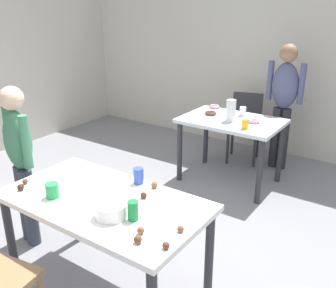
{
  "coord_description": "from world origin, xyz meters",
  "views": [
    {
      "loc": [
        1.58,
        -1.77,
        1.98
      ],
      "look_at": [
        -0.03,
        0.57,
        0.9
      ],
      "focal_mm": 40.36,
      "sensor_mm": 36.0,
      "label": 1
    }
  ],
  "objects_px": {
    "person_adult_far": "(284,96)",
    "person_girl_near": "(20,155)",
    "dining_table_near": "(104,211)",
    "dining_table_far": "(231,129)",
    "soda_can": "(133,211)",
    "chair_far_table": "(245,123)",
    "mixing_bowl": "(111,210)",
    "pitcher_far": "(231,110)"
  },
  "relations": [
    {
      "from": "person_adult_far",
      "to": "person_girl_near",
      "type": "bearing_deg",
      "value": -114.17
    },
    {
      "from": "dining_table_near",
      "to": "dining_table_far",
      "type": "bearing_deg",
      "value": 92.09
    },
    {
      "from": "dining_table_far",
      "to": "person_girl_near",
      "type": "relative_size",
      "value": 0.79
    },
    {
      "from": "person_girl_near",
      "to": "dining_table_near",
      "type": "bearing_deg",
      "value": -3.96
    },
    {
      "from": "dining_table_near",
      "to": "soda_can",
      "type": "bearing_deg",
      "value": -14.27
    },
    {
      "from": "dining_table_near",
      "to": "dining_table_far",
      "type": "relative_size",
      "value": 1.29
    },
    {
      "from": "dining_table_far",
      "to": "chair_far_table",
      "type": "height_order",
      "value": "chair_far_table"
    },
    {
      "from": "dining_table_far",
      "to": "chair_far_table",
      "type": "distance_m",
      "value": 0.75
    },
    {
      "from": "person_girl_near",
      "to": "mixing_bowl",
      "type": "distance_m",
      "value": 1.19
    },
    {
      "from": "chair_far_table",
      "to": "person_girl_near",
      "type": "xyz_separation_m",
      "value": [
        -0.77,
        -2.78,
        0.32
      ]
    },
    {
      "from": "chair_far_table",
      "to": "soda_can",
      "type": "xyz_separation_m",
      "value": [
        0.54,
        -2.93,
        0.31
      ]
    },
    {
      "from": "dining_table_far",
      "to": "dining_table_near",
      "type": "bearing_deg",
      "value": -87.91
    },
    {
      "from": "pitcher_far",
      "to": "dining_table_far",
      "type": "bearing_deg",
      "value": 100.93
    },
    {
      "from": "mixing_bowl",
      "to": "pitcher_far",
      "type": "relative_size",
      "value": 0.83
    },
    {
      "from": "person_girl_near",
      "to": "pitcher_far",
      "type": "distance_m",
      "value": 2.19
    },
    {
      "from": "dining_table_far",
      "to": "pitcher_far",
      "type": "relative_size",
      "value": 4.6
    },
    {
      "from": "dining_table_far",
      "to": "soda_can",
      "type": "xyz_separation_m",
      "value": [
        0.4,
        -2.21,
        0.17
      ]
    },
    {
      "from": "pitcher_far",
      "to": "mixing_bowl",
      "type": "bearing_deg",
      "value": -83.25
    },
    {
      "from": "person_adult_far",
      "to": "pitcher_far",
      "type": "bearing_deg",
      "value": -113.0
    },
    {
      "from": "mixing_bowl",
      "to": "soda_can",
      "type": "bearing_deg",
      "value": 20.87
    },
    {
      "from": "dining_table_near",
      "to": "dining_table_far",
      "type": "distance_m",
      "value": 2.13
    },
    {
      "from": "mixing_bowl",
      "to": "pitcher_far",
      "type": "bearing_deg",
      "value": 96.75
    },
    {
      "from": "dining_table_near",
      "to": "mixing_bowl",
      "type": "height_order",
      "value": "mixing_bowl"
    },
    {
      "from": "chair_far_table",
      "to": "mixing_bowl",
      "type": "xyz_separation_m",
      "value": [
        0.41,
        -2.98,
        0.3
      ]
    },
    {
      "from": "chair_far_table",
      "to": "person_adult_far",
      "type": "xyz_separation_m",
      "value": [
        0.47,
        -0.03,
        0.42
      ]
    },
    {
      "from": "pitcher_far",
      "to": "person_girl_near",
      "type": "bearing_deg",
      "value": -114.62
    },
    {
      "from": "dining_table_near",
      "to": "mixing_bowl",
      "type": "bearing_deg",
      "value": -34.43
    },
    {
      "from": "mixing_bowl",
      "to": "dining_table_far",
      "type": "bearing_deg",
      "value": 96.87
    },
    {
      "from": "dining_table_near",
      "to": "chair_far_table",
      "type": "distance_m",
      "value": 2.86
    },
    {
      "from": "dining_table_near",
      "to": "chair_far_table",
      "type": "relative_size",
      "value": 1.61
    },
    {
      "from": "dining_table_near",
      "to": "mixing_bowl",
      "type": "distance_m",
      "value": 0.27
    },
    {
      "from": "dining_table_far",
      "to": "chair_far_table",
      "type": "xyz_separation_m",
      "value": [
        -0.14,
        0.72,
        -0.14
      ]
    },
    {
      "from": "chair_far_table",
      "to": "mixing_bowl",
      "type": "relative_size",
      "value": 4.42
    },
    {
      "from": "dining_table_far",
      "to": "pitcher_far",
      "type": "distance_m",
      "value": 0.24
    },
    {
      "from": "chair_far_table",
      "to": "person_adult_far",
      "type": "bearing_deg",
      "value": -3.14
    },
    {
      "from": "dining_table_near",
      "to": "pitcher_far",
      "type": "height_order",
      "value": "pitcher_far"
    },
    {
      "from": "person_adult_far",
      "to": "soda_can",
      "type": "bearing_deg",
      "value": -88.66
    },
    {
      "from": "mixing_bowl",
      "to": "soda_can",
      "type": "height_order",
      "value": "soda_can"
    },
    {
      "from": "mixing_bowl",
      "to": "pitcher_far",
      "type": "xyz_separation_m",
      "value": [
        -0.26,
        2.2,
        0.07
      ]
    },
    {
      "from": "soda_can",
      "to": "pitcher_far",
      "type": "distance_m",
      "value": 2.18
    },
    {
      "from": "chair_far_table",
      "to": "mixing_bowl",
      "type": "bearing_deg",
      "value": -82.23
    },
    {
      "from": "dining_table_far",
      "to": "soda_can",
      "type": "distance_m",
      "value": 2.25
    }
  ]
}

